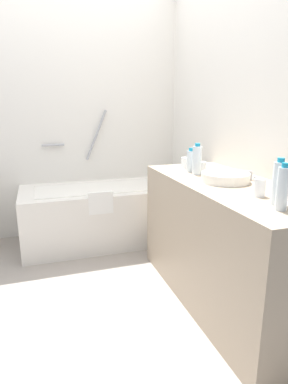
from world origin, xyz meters
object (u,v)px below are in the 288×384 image
Objects in this scene: sink_basin at (225,177)px; water_bottle_0 at (279,183)px; drinking_glass_2 at (260,188)px; bathtub at (104,212)px; water_bottle_2 at (191,161)px; drinking_glass_0 at (188,163)px; drinking_glass_3 at (202,167)px; sink_faucet at (249,176)px; drinking_glass_1 at (185,162)px; water_bottle_3 at (283,188)px; water_bottle_1 at (197,160)px.

water_bottle_0 is at bearing -93.02° from sink_basin.
water_bottle_0 is 0.17m from drinking_glass_2.
bathtub is 16.14× the size of drinking_glass_2.
water_bottle_2 reaches higher than drinking_glass_0.
sink_basin is at bearing -91.41° from drinking_glass_3.
water_bottle_0 is (-0.21, -0.54, 0.08)m from sink_faucet.
sink_basin is 4.15× the size of drinking_glass_1.
drinking_glass_1 is (-0.18, 0.62, 0.01)m from sink_faucet.
drinking_glass_2 is at bearing 76.08° from water_bottle_3.
water_bottle_2 is 0.15m from drinking_glass_0.
drinking_glass_2 is at bearing -85.71° from water_bottle_1.
drinking_glass_3 is (0.58, -0.95, 0.59)m from bathtub.
sink_faucet reaches higher than sink_basin.
sink_basin is 0.31m from water_bottle_1.
water_bottle_0 reaches higher than water_bottle_1.
drinking_glass_2 is 1.21× the size of drinking_glass_3.
drinking_glass_3 is (-0.18, 0.34, 0.01)m from sink_faucet.
water_bottle_1 is at bearing -101.25° from drinking_glass_1.
drinking_glass_0 is at bearing -54.27° from bathtub.
sink_faucet is 0.65m from drinking_glass_1.
sink_basin is 0.62m from drinking_glass_1.
water_bottle_2 is (-0.03, 0.92, -0.03)m from water_bottle_0.
sink_basin is 3.84× the size of drinking_glass_3.
sink_faucet is 0.38m from drinking_glass_3.
sink_faucet is at bearing 67.37° from water_bottle_3.
bathtub is at bearing 120.37° from sink_faucet.
water_bottle_2 is 0.25m from drinking_glass_1.
sink_faucet is 0.66× the size of water_bottle_3.
drinking_glass_1 is at bearing 78.75° from water_bottle_1.
water_bottle_0 is at bearing -87.87° from water_bottle_2.
drinking_glass_0 is (0.05, 1.14, -0.07)m from water_bottle_3.
water_bottle_1 is (-0.25, 0.29, 0.08)m from sink_faucet.
drinking_glass_0 reaches higher than sink_basin.
water_bottle_3 is (-0.01, -1.01, 0.02)m from water_bottle_2.
sink_basin is 0.40m from water_bottle_2.
water_bottle_1 is (-0.04, 0.82, -0.01)m from water_bottle_0.
sink_faucet is at bearing -62.85° from drinking_glass_3.
drinking_glass_3 is at bearing 36.26° from water_bottle_1.
water_bottle_3 reaches higher than drinking_glass_0.
drinking_glass_3 is (0.01, 0.34, 0.01)m from sink_basin.
water_bottle_2 is at bearing 99.18° from sink_basin.
water_bottle_2 reaches higher than sink_basin.
drinking_glass_0 is 1.12× the size of drinking_glass_1.
water_bottle_0 is (-0.03, -0.54, 0.08)m from sink_basin.
bathtub is at bearing 130.69° from drinking_glass_1.
drinking_glass_0 is at bearing 79.84° from water_bottle_1.
water_bottle_0 is 2.41× the size of drinking_glass_2.
water_bottle_1 reaches higher than sink_basin.
drinking_glass_1 is 1.00m from drinking_glass_2.
sink_faucet is 1.52× the size of drinking_glass_2.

